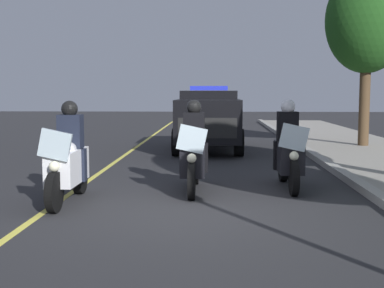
{
  "coord_description": "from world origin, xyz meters",
  "views": [
    {
      "loc": [
        7.91,
        0.43,
        1.87
      ],
      "look_at": [
        -1.55,
        0.0,
        0.9
      ],
      "focal_mm": 47.86,
      "sensor_mm": 36.0,
      "label": 1
    }
  ],
  "objects_px": {
    "police_motorcycle_trailing": "(288,152)",
    "police_motorcycle_lead_left": "(68,161)",
    "police_motorcycle_lead_right": "(194,154)",
    "tree_far_back": "(367,21)",
    "police_suv": "(209,117)"
  },
  "relations": [
    {
      "from": "police_motorcycle_lead_right",
      "to": "police_suv",
      "type": "relative_size",
      "value": 0.44
    },
    {
      "from": "police_motorcycle_lead_left",
      "to": "police_motorcycle_lead_right",
      "type": "xyz_separation_m",
      "value": [
        -1.07,
        2.08,
        0.0
      ]
    },
    {
      "from": "police_motorcycle_lead_left",
      "to": "tree_far_back",
      "type": "bearing_deg",
      "value": 139.48
    },
    {
      "from": "police_motorcycle_trailing",
      "to": "tree_far_back",
      "type": "relative_size",
      "value": 0.37
    },
    {
      "from": "police_motorcycle_lead_left",
      "to": "police_motorcycle_trailing",
      "type": "xyz_separation_m",
      "value": [
        -1.48,
        3.91,
        0.0
      ]
    },
    {
      "from": "police_suv",
      "to": "tree_far_back",
      "type": "height_order",
      "value": "tree_far_back"
    },
    {
      "from": "police_motorcycle_lead_right",
      "to": "tree_far_back",
      "type": "height_order",
      "value": "tree_far_back"
    },
    {
      "from": "police_motorcycle_lead_left",
      "to": "police_suv",
      "type": "bearing_deg",
      "value": 163.99
    },
    {
      "from": "police_motorcycle_lead_right",
      "to": "police_motorcycle_lead_left",
      "type": "bearing_deg",
      "value": -62.8
    },
    {
      "from": "police_motorcycle_lead_left",
      "to": "tree_far_back",
      "type": "relative_size",
      "value": 0.37
    },
    {
      "from": "police_motorcycle_trailing",
      "to": "police_motorcycle_lead_left",
      "type": "bearing_deg",
      "value": -69.28
    },
    {
      "from": "police_motorcycle_trailing",
      "to": "tree_far_back",
      "type": "height_order",
      "value": "tree_far_back"
    },
    {
      "from": "police_motorcycle_lead_right",
      "to": "police_motorcycle_trailing",
      "type": "relative_size",
      "value": 1.0
    },
    {
      "from": "tree_far_back",
      "to": "police_suv",
      "type": "bearing_deg",
      "value": -82.21
    },
    {
      "from": "police_motorcycle_trailing",
      "to": "police_suv",
      "type": "relative_size",
      "value": 0.44
    }
  ]
}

